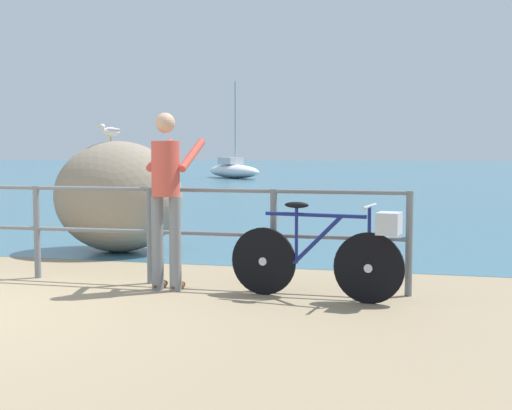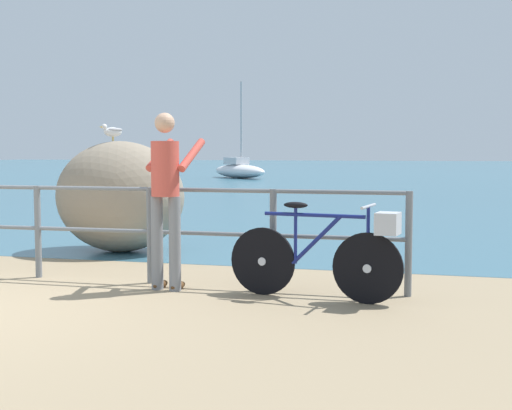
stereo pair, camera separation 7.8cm
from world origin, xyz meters
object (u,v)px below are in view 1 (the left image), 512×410
object	(u,v)px
seagull	(111,131)
breakwater_boulder_main	(118,197)
person_at_railing	(167,192)
bicycle	(330,251)
sailboat	(233,170)

from	to	relation	value
seagull	breakwater_boulder_main	bearing A→B (deg)	149.27
person_at_railing	bicycle	bearing A→B (deg)	-87.30
seagull	sailboat	world-z (taller)	sailboat
bicycle	seagull	distance (m)	4.29
person_at_railing	seagull	world-z (taller)	person_at_railing
breakwater_boulder_main	person_at_railing	bearing A→B (deg)	-54.98
breakwater_boulder_main	seagull	distance (m)	0.91
sailboat	breakwater_boulder_main	bearing A→B (deg)	-34.64
bicycle	seagull	world-z (taller)	seagull
seagull	person_at_railing	bearing A→B (deg)	79.73
person_at_railing	sailboat	size ratio (longest dim) A/B	0.36
person_at_railing	breakwater_boulder_main	distance (m)	2.83
bicycle	seagull	size ratio (longest dim) A/B	5.73
bicycle	sailboat	size ratio (longest dim) A/B	0.34
bicycle	person_at_railing	world-z (taller)	person_at_railing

